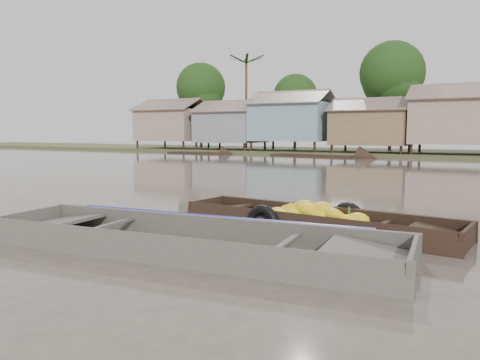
% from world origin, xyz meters
% --- Properties ---
extents(ground, '(120.00, 120.00, 0.00)m').
position_xyz_m(ground, '(0.00, 0.00, 0.00)').
color(ground, '#4F453D').
rests_on(ground, ground).
extents(riverbank, '(120.00, 12.47, 10.22)m').
position_xyz_m(riverbank, '(3.03, 31.86, 3.07)').
color(riverbank, '#384723').
rests_on(riverbank, ground).
extents(banana_boat, '(5.74, 2.06, 0.77)m').
position_xyz_m(banana_boat, '(1.37, 0.50, 0.16)').
color(banana_boat, black).
rests_on(banana_boat, ground).
extents(viewer_boat, '(7.15, 2.35, 0.57)m').
position_xyz_m(viewer_boat, '(0.17, -2.05, 0.05)').
color(viewer_boat, '#46413B').
rests_on(viewer_boat, ground).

